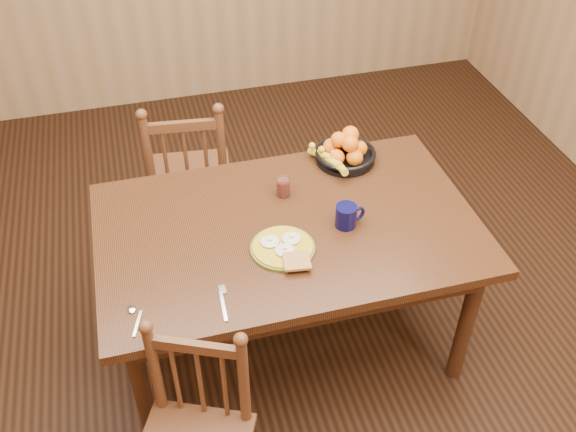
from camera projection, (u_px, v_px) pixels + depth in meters
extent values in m
cube|color=black|center=(288.00, 339.00, 3.19)|extent=(4.50, 5.00, 0.01)
cube|color=black|center=(288.00, 229.00, 2.72)|extent=(1.60, 1.00, 0.04)
cube|color=black|center=(265.00, 184.00, 3.07)|extent=(1.40, 0.04, 0.10)
cube|color=black|center=(316.00, 313.00, 2.46)|extent=(1.40, 0.04, 0.10)
cube|color=black|center=(441.00, 214.00, 2.91)|extent=(0.04, 0.84, 0.10)
cube|color=black|center=(118.00, 273.00, 2.62)|extent=(0.04, 0.84, 0.10)
cylinder|color=black|center=(143.00, 396.00, 2.53)|extent=(0.07, 0.07, 0.70)
cylinder|color=black|center=(466.00, 324.00, 2.80)|extent=(0.07, 0.07, 0.70)
cylinder|color=black|center=(128.00, 259.00, 3.12)|extent=(0.07, 0.07, 0.70)
cylinder|color=black|center=(396.00, 211.00, 3.39)|extent=(0.07, 0.07, 0.70)
cube|color=#492815|center=(190.00, 176.00, 3.47)|extent=(0.48, 0.46, 0.04)
cylinder|color=#492815|center=(223.00, 188.00, 3.77)|extent=(0.04, 0.04, 0.43)
cylinder|color=#492815|center=(162.00, 193.00, 3.73)|extent=(0.04, 0.04, 0.43)
cylinder|color=#492815|center=(228.00, 225.00, 3.51)|extent=(0.04, 0.04, 0.43)
cylinder|color=#492815|center=(162.00, 232.00, 3.47)|extent=(0.04, 0.04, 0.43)
cylinder|color=#492815|center=(222.00, 154.00, 3.18)|extent=(0.04, 0.04, 0.52)
cylinder|color=#492815|center=(149.00, 160.00, 3.14)|extent=(0.04, 0.04, 0.52)
cylinder|color=#492815|center=(187.00, 165.00, 3.19)|extent=(0.02, 0.02, 0.40)
cube|color=#492815|center=(182.00, 126.00, 3.04)|extent=(0.36, 0.07, 0.05)
cylinder|color=#492815|center=(155.00, 369.00, 2.28)|extent=(0.04, 0.04, 0.47)
cylinder|color=#492815|center=(244.00, 382.00, 2.24)|extent=(0.04, 0.04, 0.47)
cylinder|color=#492815|center=(200.00, 383.00, 2.29)|extent=(0.02, 0.02, 0.36)
cube|color=#492815|center=(195.00, 347.00, 2.15)|extent=(0.31, 0.16, 0.04)
cylinder|color=#59601E|center=(283.00, 248.00, 2.58)|extent=(0.26, 0.26, 0.01)
cylinder|color=gold|center=(283.00, 247.00, 2.58)|extent=(0.24, 0.24, 0.01)
ellipsoid|color=silver|center=(270.00, 241.00, 2.59)|extent=(0.08, 0.08, 0.01)
cube|color=#F2E08C|center=(270.00, 239.00, 2.58)|extent=(0.02, 0.02, 0.01)
ellipsoid|color=silver|center=(291.00, 238.00, 2.60)|extent=(0.08, 0.08, 0.01)
cube|color=#F2E08C|center=(291.00, 236.00, 2.60)|extent=(0.02, 0.02, 0.01)
ellipsoid|color=silver|center=(284.00, 250.00, 2.55)|extent=(0.08, 0.08, 0.01)
cube|color=#F2E08C|center=(284.00, 248.00, 2.54)|extent=(0.02, 0.02, 0.01)
cube|color=brown|center=(297.00, 261.00, 2.50)|extent=(0.12, 0.11, 0.01)
cube|color=silver|center=(223.00, 306.00, 2.35)|extent=(0.02, 0.15, 0.00)
cube|color=silver|center=(222.00, 289.00, 2.42)|extent=(0.03, 0.05, 0.00)
cube|color=silver|center=(137.00, 324.00, 2.29)|extent=(0.05, 0.12, 0.00)
ellipsoid|color=silver|center=(131.00, 309.00, 2.34)|extent=(0.03, 0.04, 0.01)
cylinder|color=#090932|center=(346.00, 216.00, 2.67)|extent=(0.09, 0.09, 0.10)
torus|color=#090932|center=(358.00, 214.00, 2.68)|extent=(0.07, 0.04, 0.07)
cylinder|color=black|center=(347.00, 208.00, 2.64)|extent=(0.08, 0.08, 0.00)
cylinder|color=silver|center=(283.00, 187.00, 2.83)|extent=(0.06, 0.06, 0.09)
cylinder|color=maroon|center=(283.00, 188.00, 2.83)|extent=(0.05, 0.05, 0.07)
cylinder|color=black|center=(345.00, 159.00, 3.05)|extent=(0.28, 0.28, 0.02)
torus|color=black|center=(345.00, 153.00, 3.03)|extent=(0.29, 0.29, 0.02)
cylinder|color=black|center=(345.00, 160.00, 3.06)|extent=(0.10, 0.10, 0.01)
sphere|color=orange|center=(360.00, 148.00, 3.03)|extent=(0.07, 0.07, 0.07)
sphere|color=orange|center=(345.00, 142.00, 3.07)|extent=(0.08, 0.08, 0.08)
sphere|color=orange|center=(331.00, 147.00, 3.04)|extent=(0.08, 0.08, 0.08)
sphere|color=orange|center=(337.00, 157.00, 2.98)|extent=(0.07, 0.07, 0.07)
sphere|color=orange|center=(355.00, 158.00, 2.97)|extent=(0.08, 0.08, 0.08)
sphere|color=orange|center=(350.00, 135.00, 3.00)|extent=(0.08, 0.08, 0.08)
sphere|color=orange|center=(339.00, 140.00, 2.98)|extent=(0.07, 0.07, 0.07)
sphere|color=orange|center=(350.00, 144.00, 2.95)|extent=(0.08, 0.08, 0.08)
cylinder|color=yellow|center=(330.00, 160.00, 2.98)|extent=(0.10, 0.17, 0.07)
cylinder|color=yellow|center=(323.00, 155.00, 3.01)|extent=(0.14, 0.15, 0.07)
cylinder|color=yellow|center=(339.00, 165.00, 2.95)|extent=(0.06, 0.18, 0.07)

